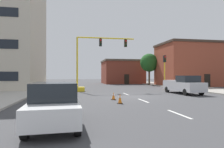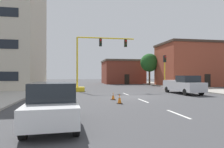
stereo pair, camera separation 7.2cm
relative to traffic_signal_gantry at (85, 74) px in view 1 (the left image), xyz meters
The scene contains 15 objects.
ground_plane 8.25m from the traffic_signal_gantry, 58.71° to the right, with size 160.00×160.00×0.00m, color #424244.
sidewalk_left 8.69m from the traffic_signal_gantry, behind, with size 6.00×56.00×0.14m, color #B2ADA3.
sidewalk_right 16.78m from the traffic_signal_gantry, ahead, with size 6.00×56.00×0.14m, color #9E998E.
lane_stripe_seg_1 15.99m from the traffic_signal_gantry, 74.89° to the right, with size 0.16×2.40×0.01m, color silver.
lane_stripe_seg_2 10.85m from the traffic_signal_gantry, 67.14° to the right, with size 0.16×2.40×0.01m, color silver.
lane_stripe_seg_3 6.35m from the traffic_signal_gantry, 46.12° to the right, with size 0.16×2.40×0.01m, color silver.
building_brick_center 23.93m from the traffic_signal_gantry, 65.48° to the left, with size 9.44×8.95×5.59m.
building_row_right 22.63m from the traffic_signal_gantry, 23.58° to the left, with size 12.53×8.45×8.00m.
traffic_signal_gantry is the anchor object (origin of this frame).
traffic_light_pole_right 11.29m from the traffic_signal_gantry, ahead, with size 0.32×0.47×4.80m.
tree_right_far 19.13m from the traffic_signal_gantry, 44.36° to the left, with size 3.70×3.70×6.41m.
pickup_truck_silver 11.62m from the traffic_signal_gantry, 26.33° to the right, with size 2.22×5.48×1.99m.
sedan_white_near_left 16.73m from the traffic_signal_gantry, 96.98° to the right, with size 2.08×4.59×1.74m.
traffic_cone_roadside_a 11.40m from the traffic_signal_gantry, 80.12° to the right, with size 0.36×0.36×0.74m.
traffic_cone_roadside_b 9.21m from the traffic_signal_gantry, 77.90° to the right, with size 0.36×0.36×0.64m.
Camera 1 is at (-5.31, -18.01, 2.05)m, focal length 31.59 mm.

